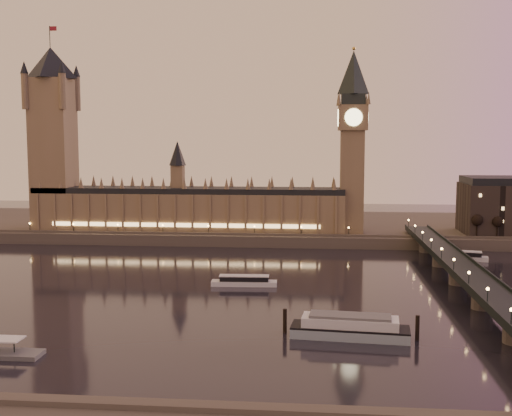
# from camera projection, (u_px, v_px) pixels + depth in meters

# --- Properties ---
(ground) EXTENTS (700.00, 700.00, 0.00)m
(ground) POSITION_uv_depth(u_px,v_px,m) (228.00, 290.00, 251.08)
(ground) COLOR black
(ground) RESTS_ON ground
(far_embankment) EXTENTS (560.00, 130.00, 6.00)m
(far_embankment) POSITION_uv_depth(u_px,v_px,m) (310.00, 227.00, 411.33)
(far_embankment) COLOR #423D35
(far_embankment) RESTS_ON ground
(palace_of_westminster) EXTENTS (180.00, 26.62, 52.00)m
(palace_of_westminster) POSITION_uv_depth(u_px,v_px,m) (188.00, 204.00, 372.28)
(palace_of_westminster) COLOR brown
(palace_of_westminster) RESTS_ON ground
(victoria_tower) EXTENTS (31.68, 31.68, 118.00)m
(victoria_tower) POSITION_uv_depth(u_px,v_px,m) (53.00, 128.00, 375.01)
(victoria_tower) COLOR brown
(victoria_tower) RESTS_ON ground
(big_ben) EXTENTS (17.68, 17.68, 104.00)m
(big_ben) POSITION_uv_depth(u_px,v_px,m) (353.00, 130.00, 359.06)
(big_ben) COLOR brown
(big_ben) RESTS_ON ground
(westminster_bridge) EXTENTS (13.20, 260.00, 15.30)m
(westminster_bridge) POSITION_uv_depth(u_px,v_px,m) (468.00, 281.00, 242.00)
(westminster_bridge) COLOR black
(westminster_bridge) RESTS_ON ground
(bare_tree_0) EXTENTS (5.68, 5.68, 11.54)m
(bare_tree_0) POSITION_uv_depth(u_px,v_px,m) (475.00, 222.00, 346.34)
(bare_tree_0) COLOR black
(bare_tree_0) RESTS_ON ground
(bare_tree_1) EXTENTS (5.68, 5.68, 11.54)m
(bare_tree_1) POSITION_uv_depth(u_px,v_px,m) (499.00, 222.00, 345.15)
(bare_tree_1) COLOR black
(bare_tree_1) RESTS_ON ground
(cruise_boat_a) EXTENTS (26.69, 6.90, 4.23)m
(cruise_boat_a) POSITION_uv_depth(u_px,v_px,m) (244.00, 281.00, 259.17)
(cruise_boat_a) COLOR silver
(cruise_boat_a) RESTS_ON ground
(cruise_boat_b) EXTENTS (25.60, 11.00, 4.59)m
(cruise_boat_b) POSITION_uv_depth(u_px,v_px,m) (461.00, 256.00, 314.14)
(cruise_boat_b) COLOR silver
(cruise_boat_b) RESTS_ON ground
(moored_barge) EXTENTS (40.36, 13.07, 7.43)m
(moored_barge) POSITION_uv_depth(u_px,v_px,m) (350.00, 327.00, 190.99)
(moored_barge) COLOR #869EAB
(moored_barge) RESTS_ON ground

